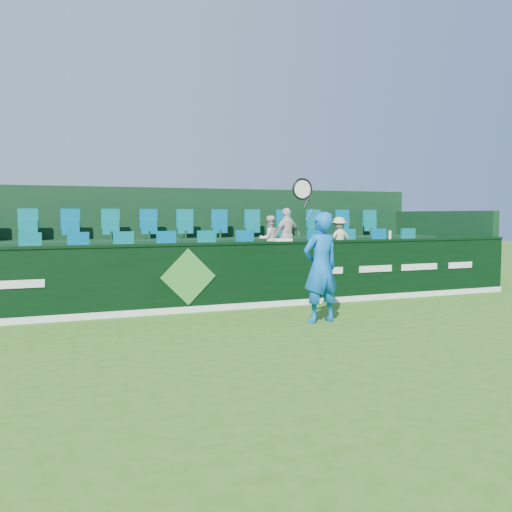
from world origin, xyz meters
name	(u,v)px	position (x,y,z in m)	size (l,w,h in m)	color
ground	(271,360)	(0.00, 0.00, 0.00)	(60.00, 60.00, 0.00)	#316818
sponsor_hoarding	(187,278)	(0.00, 4.00, 0.67)	(16.00, 0.25, 1.35)	black
stand_tier_front	(173,285)	(0.00, 5.10, 0.40)	(16.00, 2.00, 0.80)	black
stand_tier_back	(153,266)	(0.00, 7.00, 0.65)	(16.00, 1.80, 1.30)	black
stand_rear	(149,242)	(0.00, 7.44, 1.22)	(16.00, 4.10, 2.60)	black
seat_row_front	(168,251)	(0.00, 5.50, 1.10)	(13.50, 0.50, 0.60)	#06686D
seat_row_back	(150,227)	(0.00, 7.30, 1.60)	(13.50, 0.50, 0.60)	#06686D
tennis_player	(321,267)	(1.89, 2.07, 0.99)	(1.06, 0.54, 2.59)	blue
spectator_left	(269,239)	(2.26, 5.12, 1.34)	(0.52, 0.41, 1.08)	silver
spectator_middle	(287,235)	(2.71, 5.12, 1.43)	(0.73, 0.31, 1.25)	silver
spectator_right	(339,239)	(4.09, 5.12, 1.32)	(0.67, 0.39, 1.04)	beige
towel	(282,240)	(2.05, 4.00, 1.38)	(0.38, 0.24, 0.06)	white
drinks_bottle	(390,235)	(4.75, 4.00, 1.44)	(0.06, 0.06, 0.19)	silver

